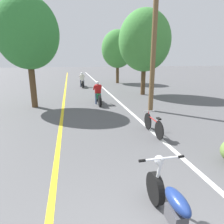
% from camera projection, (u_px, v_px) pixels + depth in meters
% --- Properties ---
extents(lane_stripe_center, '(0.14, 48.00, 0.01)m').
position_uv_depth(lane_stripe_center, '(64.00, 96.00, 14.02)').
color(lane_stripe_center, yellow).
rests_on(lane_stripe_center, ground).
extents(lane_stripe_edge, '(0.14, 48.00, 0.01)m').
position_uv_depth(lane_stripe_edge, '(111.00, 95.00, 14.67)').
color(lane_stripe_edge, white).
rests_on(lane_stripe_edge, ground).
extents(utility_pole, '(1.10, 0.24, 6.31)m').
position_uv_depth(utility_pole, '(154.00, 44.00, 9.43)').
color(utility_pole, brown).
rests_on(utility_pole, ground).
extents(roadside_tree_right_near, '(3.65, 3.28, 5.87)m').
position_uv_depth(roadside_tree_right_near, '(145.00, 41.00, 13.81)').
color(roadside_tree_right_near, '#513A23').
rests_on(roadside_tree_right_near, ground).
extents(roadside_tree_right_far, '(3.34, 3.01, 5.44)m').
position_uv_depth(roadside_tree_right_far, '(118.00, 49.00, 20.68)').
color(roadside_tree_right_far, '#513A23').
rests_on(roadside_tree_right_far, ground).
extents(roadside_tree_left, '(3.15, 2.83, 5.65)m').
position_uv_depth(roadside_tree_left, '(27.00, 33.00, 10.04)').
color(roadside_tree_left, '#513A23').
rests_on(roadside_tree_left, ground).
extents(motorcycle_foreground, '(0.81, 2.10, 1.02)m').
position_uv_depth(motorcycle_foreground, '(175.00, 211.00, 2.98)').
color(motorcycle_foreground, black).
rests_on(motorcycle_foreground, ground).
extents(motorcycle_rider_lead, '(0.50, 2.13, 1.33)m').
position_uv_depth(motorcycle_rider_lead, '(98.00, 95.00, 11.68)').
color(motorcycle_rider_lead, black).
rests_on(motorcycle_rider_lead, ground).
extents(motorcycle_rider_far, '(0.50, 2.12, 1.36)m').
position_uv_depth(motorcycle_rider_far, '(82.00, 81.00, 18.50)').
color(motorcycle_rider_far, black).
rests_on(motorcycle_rider_far, ground).
extents(bicycle_parked, '(0.44, 1.64, 0.74)m').
position_uv_depth(bicycle_parked, '(153.00, 125.00, 7.03)').
color(bicycle_parked, black).
rests_on(bicycle_parked, ground).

